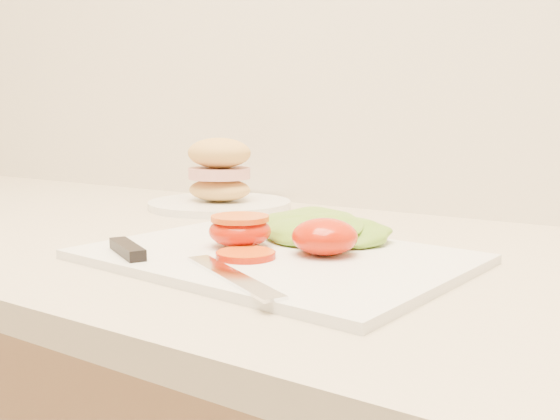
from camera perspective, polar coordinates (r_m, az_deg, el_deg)
The scene contains 8 objects.
cutting_board at distance 0.68m, azimuth -0.47°, elevation -4.28°, with size 0.39×0.28×0.01m, color silver.
tomato_half_dome at distance 0.66m, azimuth 4.10°, elevation -2.43°, with size 0.07×0.07×0.04m, color red.
tomato_half_cut at distance 0.70m, azimuth -3.68°, elevation -1.79°, with size 0.07×0.07×0.04m.
tomato_slice_0 at distance 0.65m, azimuth -3.15°, elevation -4.09°, with size 0.06×0.06×0.01m, color orange.
lettuce_leaf_0 at distance 0.75m, azimuth 2.51°, elevation -1.52°, with size 0.16×0.11×0.03m, color olive.
lettuce_leaf_1 at distance 0.73m, azimuth 5.90°, elevation -2.09°, with size 0.11×0.08×0.02m, color olive.
knife at distance 0.64m, azimuth -10.51°, elevation -4.39°, with size 0.27×0.10×0.01m.
sandwich_plate at distance 1.07m, azimuth -5.55°, elevation 2.49°, with size 0.24×0.24×0.12m.
Camera 1 is at (-0.08, 1.05, 1.09)m, focal length 40.00 mm.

